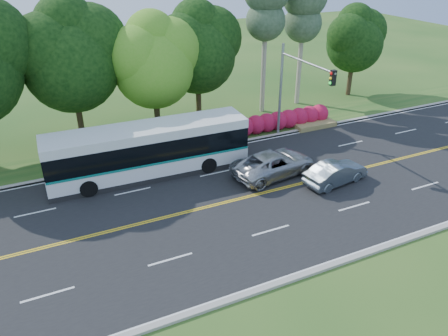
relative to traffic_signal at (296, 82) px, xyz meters
name	(u,v)px	position (x,y,z in m)	size (l,w,h in m)	color
ground	(248,197)	(-6.49, -5.40, -4.67)	(120.00, 120.00, 0.00)	#24521B
road	(248,197)	(-6.49, -5.40, -4.66)	(60.00, 14.00, 0.02)	black
curb_north	(202,149)	(-6.49, 1.75, -4.60)	(60.00, 0.30, 0.15)	#A19C92
curb_south	(321,269)	(-6.49, -12.55, -4.60)	(60.00, 0.30, 0.15)	#A19C92
grass_verge	(192,140)	(-6.49, 3.60, -4.62)	(60.00, 4.00, 0.10)	#24521B
lane_markings	(246,197)	(-6.59, -5.40, -4.65)	(57.60, 13.82, 0.00)	gold
tree_row	(104,49)	(-11.65, 6.73, 2.06)	(44.70, 9.10, 13.84)	black
bougainvillea_hedge	(280,121)	(0.69, 2.75, -3.95)	(9.50, 2.25, 1.50)	#9F0D47
traffic_signal	(296,82)	(0.00, 0.00, 0.00)	(0.42, 6.10, 7.00)	gray
transit_bus	(149,151)	(-10.88, -0.24, -3.02)	(12.67, 3.11, 3.30)	white
sedan	(336,173)	(-0.81, -6.21, -3.95)	(1.49, 4.27, 1.41)	slate
suv	(274,164)	(-3.72, -3.66, -3.87)	(2.60, 5.65, 1.57)	#AAABAE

